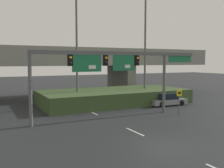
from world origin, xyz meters
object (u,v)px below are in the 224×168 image
at_px(signal_gantry, 116,64).
at_px(parked_sedan_near_right, 167,100).
at_px(speed_limit_sign, 179,98).
at_px(highway_light_pole_near, 145,40).
at_px(highway_light_pole_far, 77,32).

distance_m(signal_gantry, parked_sedan_near_right, 9.88).
distance_m(speed_limit_sign, highway_light_pole_near, 10.68).
bearing_deg(highway_light_pole_far, speed_limit_sign, -52.88).
relative_size(signal_gantry, speed_limit_sign, 6.68).
bearing_deg(signal_gantry, parked_sedan_near_right, 20.93).
distance_m(speed_limit_sign, highway_light_pole_far, 13.31).
relative_size(highway_light_pole_far, parked_sedan_near_right, 3.52).
height_order(signal_gantry, parked_sedan_near_right, signal_gantry).
bearing_deg(parked_sedan_near_right, highway_light_pole_far, 158.67).
bearing_deg(highway_light_pole_near, highway_light_pole_far, 176.39).
bearing_deg(highway_light_pole_near, speed_limit_sign, -102.45).
height_order(signal_gantry, highway_light_pole_near, highway_light_pole_near).
bearing_deg(highway_light_pole_far, signal_gantry, -81.48).
xyz_separation_m(signal_gantry, highway_light_pole_far, (-1.11, 7.40, 3.52)).
xyz_separation_m(speed_limit_sign, highway_light_pole_far, (-6.91, 9.13, 6.79)).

